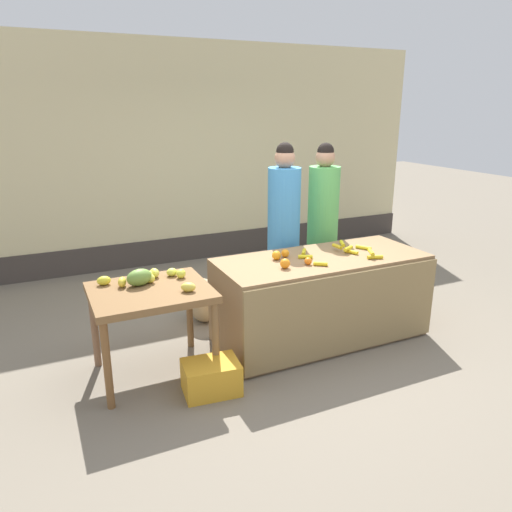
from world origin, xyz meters
TOP-DOWN VIEW (x-y plane):
  - ground_plane at (0.00, 0.00)m, footprint 24.00×24.00m
  - market_wall_back at (0.00, 3.07)m, footprint 7.54×0.23m
  - fruit_stall_counter at (0.38, -0.01)m, footprint 2.02×0.86m
  - side_table_wooden at (-1.26, 0.00)m, footprint 0.96×0.80m
  - banana_bunch_pile at (0.61, -0.01)m, footprint 0.80×0.64m
  - orange_pile at (-0.01, -0.01)m, footprint 0.32×0.37m
  - mango_papaya_pile at (-1.26, 0.14)m, footprint 0.75×0.56m
  - vendor_woman_blue_shirt at (0.32, 0.67)m, footprint 0.34×0.34m
  - vendor_woman_green_shirt at (0.86, 0.75)m, footprint 0.34×0.34m
  - produce_crate at (-0.93, -0.47)m, footprint 0.47×0.37m
  - produce_sack at (-0.54, 0.82)m, footprint 0.46×0.47m

SIDE VIEW (x-z plane):
  - ground_plane at x=0.00m, z-range 0.00..0.00m
  - produce_crate at x=-0.93m, z-range 0.00..0.26m
  - produce_sack at x=-0.54m, z-range 0.00..0.48m
  - fruit_stall_counter at x=0.38m, z-range 0.00..0.83m
  - side_table_wooden at x=-1.26m, z-range 0.29..1.06m
  - mango_papaya_pile at x=-1.26m, z-range 0.76..0.90m
  - banana_bunch_pile at x=0.61m, z-range 0.82..0.89m
  - orange_pile at x=-0.01m, z-range 0.82..0.91m
  - vendor_woman_green_shirt at x=0.86m, z-range 0.01..1.83m
  - vendor_woman_blue_shirt at x=0.32m, z-range 0.01..1.86m
  - market_wall_back at x=0.00m, z-range -0.03..3.03m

